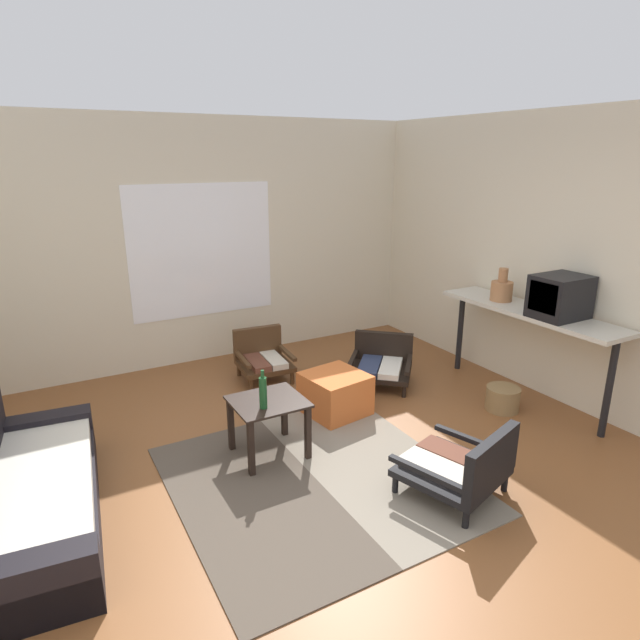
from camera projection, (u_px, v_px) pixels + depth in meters
name	position (u px, v px, depth m)	size (l,w,h in m)	color
ground_plane	(343.00, 491.00, 3.80)	(7.80, 7.80, 0.00)	brown
far_wall_with_window	(200.00, 243.00, 5.95)	(5.60, 0.13, 2.70)	beige
side_wall_right	(574.00, 262.00, 4.89)	(0.12, 6.60, 2.70)	beige
area_rug	(316.00, 480.00, 3.92)	(1.98, 2.06, 0.01)	#4C4238
couch	(23.00, 497.00, 3.36)	(0.91, 1.91, 0.72)	black
coffee_table	(268.00, 413.00, 4.16)	(0.55, 0.50, 0.47)	black
armchair_by_window	(263.00, 356.00, 5.67)	(0.58, 0.57, 0.52)	#472D19
armchair_striped_foreground	(462.00, 466.00, 3.67)	(0.80, 0.80, 0.54)	black
armchair_corner	(381.00, 362.00, 5.57)	(0.86, 0.85, 0.48)	black
ottoman_orange	(335.00, 394.00, 4.90)	(0.52, 0.52, 0.38)	#D1662D
console_shelf	(529.00, 318.00, 5.02)	(0.47, 1.86, 0.91)	beige
crt_television	(560.00, 297.00, 4.69)	(0.46, 0.37, 0.38)	black
clay_vase	(502.00, 289.00, 5.26)	(0.21, 0.21, 0.32)	#A87047
glass_bottle	(263.00, 392.00, 3.97)	(0.06, 0.06, 0.30)	#194723
wicker_basket	(503.00, 399.00, 4.98)	(0.31, 0.31, 0.22)	olive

